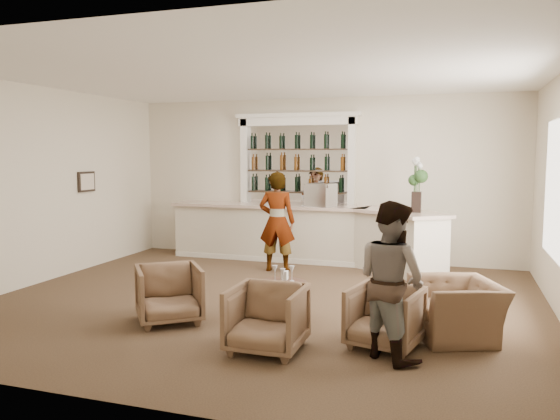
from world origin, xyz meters
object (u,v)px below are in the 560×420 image
at_px(cocktail_table, 283,301).
at_px(sommelier, 277,222).
at_px(armchair_center, 267,319).
at_px(armchair_far, 456,309).
at_px(armchair_right, 385,317).
at_px(armchair_left, 169,294).
at_px(flower_vase, 417,182).
at_px(guest, 391,280).
at_px(bar_counter, 307,234).
at_px(espresso_machine, 321,195).

relative_size(cocktail_table, sommelier, 0.35).
bearing_deg(armchair_center, sommelier, 106.99).
bearing_deg(armchair_far, armchair_center, -82.31).
distance_m(armchair_right, armchair_far, 0.98).
xyz_separation_m(armchair_left, armchair_far, (3.54, 0.54, -0.03)).
bearing_deg(flower_vase, guest, -89.33).
bearing_deg(armchair_left, sommelier, 46.68).
xyz_separation_m(armchair_left, armchair_right, (2.78, -0.07, -0.02)).
distance_m(bar_counter, armchair_far, 4.73).
bearing_deg(guest, flower_vase, -50.01).
xyz_separation_m(cocktail_table, armchair_right, (1.41, -0.64, 0.10)).
relative_size(cocktail_table, armchair_center, 0.80).
distance_m(bar_counter, armchair_left, 4.35).
height_order(armchair_left, armchair_right, armchair_left).
bearing_deg(armchair_left, espresso_machine, 40.31).
bearing_deg(sommelier, espresso_machine, -129.94).
relative_size(guest, armchair_right, 2.20).
bearing_deg(armchair_center, cocktail_table, 99.30).
height_order(bar_counter, armchair_center, bar_counter).
bearing_deg(armchair_far, espresso_machine, -167.35).
height_order(sommelier, armchair_left, sommelier).
bearing_deg(armchair_far, flower_vase, 170.66).
xyz_separation_m(sommelier, armchair_right, (2.42, -3.44, -0.58)).
bearing_deg(flower_vase, armchair_left, -126.73).
bearing_deg(sommelier, guest, 116.18).
distance_m(guest, armchair_left, 2.93).
bearing_deg(armchair_right, espresso_machine, 125.47).
xyz_separation_m(cocktail_table, flower_vase, (1.46, 3.21, 1.44)).
height_order(armchair_center, flower_vase, flower_vase).
height_order(armchair_right, flower_vase, flower_vase).
height_order(armchair_left, espresso_machine, espresso_machine).
bearing_deg(sommelier, armchair_far, 130.55).
xyz_separation_m(guest, armchair_center, (-1.32, -0.24, -0.48)).
bearing_deg(cocktail_table, armchair_right, -24.39).
bearing_deg(armchair_right, sommelier, 137.99).
bearing_deg(guest, armchair_right, -32.55).
relative_size(bar_counter, espresso_machine, 11.17).
height_order(sommelier, armchair_far, sommelier).
distance_m(guest, espresso_machine, 5.07).
distance_m(armchair_center, flower_vase, 4.74).
xyz_separation_m(cocktail_table, armchair_left, (-1.37, -0.57, 0.12)).
bearing_deg(bar_counter, guest, -64.63).
relative_size(guest, armchair_left, 2.06).
distance_m(cocktail_table, armchair_center, 1.18).
bearing_deg(armchair_left, armchair_far, -28.64).
relative_size(armchair_left, armchair_center, 1.01).
xyz_separation_m(bar_counter, armchair_far, (2.87, -3.75, -0.23)).
bearing_deg(cocktail_table, espresso_machine, 96.38).
distance_m(armchair_left, flower_vase, 4.90).
relative_size(bar_counter, armchair_far, 5.48).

